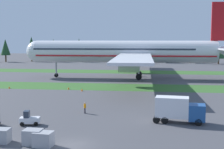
# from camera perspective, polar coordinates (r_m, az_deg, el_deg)

# --- Properties ---
(ground_plane) EXTENTS (400.00, 400.00, 0.00)m
(ground_plane) POSITION_cam_1_polar(r_m,az_deg,el_deg) (36.93, -7.02, -12.08)
(ground_plane) COLOR #47474C
(grass_strip_near) EXTENTS (320.00, 11.49, 0.01)m
(grass_strip_near) POSITION_cam_1_polar(r_m,az_deg,el_deg) (77.92, 0.60, -2.19)
(grass_strip_near) COLOR #336028
(grass_strip_near) RESTS_ON ground
(grass_strip_far) EXTENTS (320.00, 11.49, 0.01)m
(grass_strip_far) POSITION_cam_1_polar(r_m,az_deg,el_deg) (112.48, 2.61, 0.47)
(grass_strip_far) COLOR #336028
(grass_strip_far) RESTS_ON ground
(airliner) EXTENTS (62.09, 76.21, 21.54)m
(airliner) POSITION_cam_1_polar(r_m,az_deg,el_deg) (94.37, 3.40, 4.02)
(airliner) COLOR silver
(airliner) RESTS_ON ground
(baggage_tug) EXTENTS (2.79, 1.74, 1.97)m
(baggage_tug) POSITION_cam_1_polar(r_m,az_deg,el_deg) (45.65, -14.24, -7.56)
(baggage_tug) COLOR silver
(baggage_tug) RESTS_ON ground
(catering_truck) EXTENTS (7.17, 3.05, 3.58)m
(catering_truck) POSITION_cam_1_polar(r_m,az_deg,el_deg) (46.11, 11.56, -5.90)
(catering_truck) COLOR #1E4C8E
(catering_truck) RESTS_ON ground
(ground_crew_marshaller) EXTENTS (0.36, 0.54, 1.74)m
(ground_crew_marshaller) POSITION_cam_1_polar(r_m,az_deg,el_deg) (51.10, -4.75, -5.73)
(ground_crew_marshaller) COLOR black
(ground_crew_marshaller) RESTS_ON ground
(uld_container_0) EXTENTS (2.05, 1.66, 1.69)m
(uld_container_0) POSITION_cam_1_polar(r_m,az_deg,el_deg) (37.55, -13.62, -10.55)
(uld_container_0) COLOR #A3A3A8
(uld_container_0) RESTS_ON ground
(uld_container_1) EXTENTS (2.08, 1.70, 1.57)m
(uld_container_1) POSITION_cam_1_polar(r_m,az_deg,el_deg) (39.25, -18.84, -10.06)
(uld_container_1) COLOR #A3A3A8
(uld_container_1) RESTS_ON ground
(uld_container_2) EXTENTS (2.15, 1.79, 1.62)m
(uld_container_2) POSITION_cam_1_polar(r_m,az_deg,el_deg) (36.65, -11.88, -10.99)
(uld_container_2) COLOR #A3A3A8
(uld_container_2) RESTS_ON ground
(taxiway_marker_0) EXTENTS (0.44, 0.44, 0.63)m
(taxiway_marker_0) POSITION_cam_1_polar(r_m,az_deg,el_deg) (72.09, -5.26, -2.67)
(taxiway_marker_0) COLOR orange
(taxiway_marker_0) RESTS_ON ground
(taxiway_marker_1) EXTENTS (0.44, 0.44, 0.55)m
(taxiway_marker_1) POSITION_cam_1_polar(r_m,az_deg,el_deg) (74.94, -7.59, -2.38)
(taxiway_marker_1) COLOR orange
(taxiway_marker_1) RESTS_ON ground
(taxiway_marker_2) EXTENTS (0.44, 0.44, 0.56)m
(taxiway_marker_2) POSITION_cam_1_polar(r_m,az_deg,el_deg) (79.22, -17.49, -2.14)
(taxiway_marker_2) COLOR orange
(taxiway_marker_2) RESTS_ON ground
(distant_tree_line) EXTENTS (154.90, 10.98, 12.18)m
(distant_tree_line) POSITION_cam_1_polar(r_m,az_deg,el_deg) (153.78, 3.01, 4.59)
(distant_tree_line) COLOR #4C3823
(distant_tree_line) RESTS_ON ground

